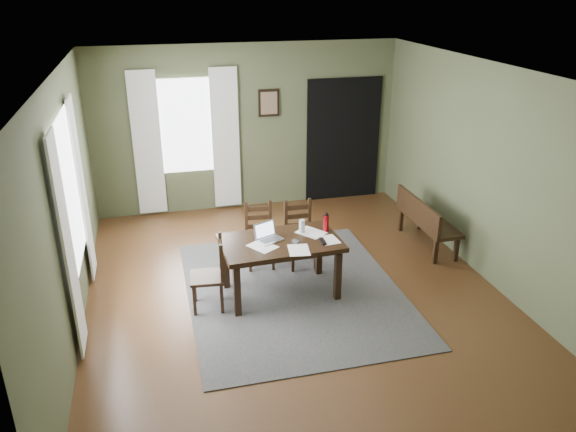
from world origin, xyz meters
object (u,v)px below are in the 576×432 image
object	(u,v)px
chair_back_left	(260,236)
water_bottle	(326,223)
dining_table	(281,247)
laptop	(268,235)
bench	(425,218)
chair_back_right	(300,235)
chair_end	(211,275)

from	to	relation	value
chair_back_left	water_bottle	size ratio (longest dim) A/B	3.66
dining_table	chair_back_left	xyz separation A→B (m)	(-0.10, 0.81, -0.20)
chair_back_left	laptop	bearing A→B (deg)	-88.58
dining_table	bench	world-z (taller)	bench
chair_back_right	water_bottle	xyz separation A→B (m)	(0.18, -0.55, 0.39)
dining_table	laptop	xyz separation A→B (m)	(-0.14, 0.08, 0.14)
chair_end	bench	bearing A→B (deg)	111.93
chair_end	laptop	world-z (taller)	laptop
chair_end	chair_back_right	size ratio (longest dim) A/B	1.00
dining_table	chair_back_left	world-z (taller)	chair_back_left
bench	laptop	size ratio (longest dim) A/B	3.55
chair_end	chair_back_left	bearing A→B (deg)	146.21
chair_end	bench	xyz separation A→B (m)	(3.18, 0.93, -0.00)
chair_back_left	chair_back_right	world-z (taller)	chair_back_right
chair_back_right	laptop	bearing A→B (deg)	-133.60
chair_back_left	chair_back_right	size ratio (longest dim) A/B	0.98
chair_back_right	bench	bearing A→B (deg)	2.90
chair_back_right	water_bottle	bearing A→B (deg)	-72.91
dining_table	water_bottle	size ratio (longest dim) A/B	6.16
chair_end	laptop	bearing A→B (deg)	110.90
chair_back_right	dining_table	bearing A→B (deg)	-122.58
laptop	water_bottle	size ratio (longest dim) A/B	1.54
chair_end	water_bottle	size ratio (longest dim) A/B	3.73
dining_table	water_bottle	bearing A→B (deg)	10.15
chair_end	water_bottle	distance (m)	1.54
dining_table	water_bottle	world-z (taller)	water_bottle
chair_end	bench	world-z (taller)	chair_end
laptop	chair_end	bearing A→B (deg)	170.71
chair_back_right	bench	size ratio (longest dim) A/B	0.68
dining_table	water_bottle	xyz separation A→B (m)	(0.61, 0.14, 0.20)
chair_back_left	water_bottle	world-z (taller)	water_bottle
chair_back_right	laptop	distance (m)	0.91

